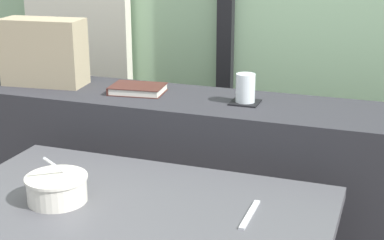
# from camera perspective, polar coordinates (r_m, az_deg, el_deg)

# --- Properties ---
(dark_console_ledge) EXTENTS (2.80, 0.37, 0.85)m
(dark_console_ledge) POSITION_cam_1_polar(r_m,az_deg,el_deg) (2.27, -0.12, -8.21)
(dark_console_ledge) COLOR #2D2D33
(dark_console_ledge) RESTS_ON ground
(coaster_square) EXTENTS (0.10, 0.10, 0.00)m
(coaster_square) POSITION_cam_1_polar(r_m,az_deg,el_deg) (2.06, 5.22, 1.73)
(coaster_square) COLOR black
(coaster_square) RESTS_ON dark_console_ledge
(juice_glass) EXTENTS (0.07, 0.07, 0.10)m
(juice_glass) POSITION_cam_1_polar(r_m,az_deg,el_deg) (2.05, 5.26, 3.00)
(juice_glass) COLOR white
(juice_glass) RESTS_ON coaster_square
(closed_book) EXTENTS (0.21, 0.16, 0.03)m
(closed_book) POSITION_cam_1_polar(r_m,az_deg,el_deg) (2.20, -5.38, 3.05)
(closed_book) COLOR #47231E
(closed_book) RESTS_ON dark_console_ledge
(throw_pillow) EXTENTS (0.33, 0.17, 0.26)m
(throw_pillow) POSITION_cam_1_polar(r_m,az_deg,el_deg) (2.37, -14.32, 6.48)
(throw_pillow) COLOR tan
(throw_pillow) RESTS_ON dark_console_ledge
(soup_bowl) EXTENTS (0.17, 0.18, 0.14)m
(soup_bowl) POSITION_cam_1_polar(r_m,az_deg,el_deg) (1.66, -13.09, -6.58)
(soup_bowl) COLOR silver
(soup_bowl) RESTS_ON breakfast_table
(fork_utensil) EXTENTS (0.02, 0.17, 0.01)m
(fork_utensil) POSITION_cam_1_polar(r_m,az_deg,el_deg) (1.56, 5.69, -9.19)
(fork_utensil) COLOR silver
(fork_utensil) RESTS_ON breakfast_table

